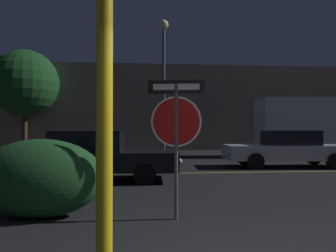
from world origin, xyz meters
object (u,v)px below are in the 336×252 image
(hedge_bush_2, at_px, (41,178))
(passing_car_3, at_px, (287,149))
(tree_0, at_px, (25,83))
(yellow_pole_left, at_px, (104,114))
(street_lamp, at_px, (164,64))
(delivery_truck, at_px, (325,125))
(stop_sign, at_px, (176,121))
(passing_car_2, at_px, (92,156))

(hedge_bush_2, height_order, passing_car_3, passing_car_3)
(tree_0, bearing_deg, yellow_pole_left, -69.59)
(tree_0, bearing_deg, passing_car_3, -36.74)
(passing_car_3, bearing_deg, street_lamp, 46.61)
(hedge_bush_2, height_order, tree_0, tree_0)
(delivery_truck, bearing_deg, passing_car_3, -38.58)
(hedge_bush_2, relative_size, delivery_truck, 0.29)
(yellow_pole_left, bearing_deg, tree_0, 110.41)
(stop_sign, height_order, delivery_truck, delivery_truck)
(passing_car_3, distance_m, delivery_truck, 6.23)
(delivery_truck, relative_size, street_lamp, 0.98)
(yellow_pole_left, height_order, hedge_bush_2, yellow_pole_left)
(delivery_truck, bearing_deg, yellow_pole_left, -32.97)
(stop_sign, relative_size, passing_car_3, 0.46)
(passing_car_2, distance_m, passing_car_3, 7.52)
(passing_car_2, height_order, tree_0, tree_0)
(stop_sign, distance_m, yellow_pole_left, 2.16)
(passing_car_2, height_order, street_lamp, street_lamp)
(passing_car_2, distance_m, street_lamp, 8.91)
(yellow_pole_left, xyz_separation_m, street_lamp, (1.70, 13.58, 3.23))
(stop_sign, xyz_separation_m, passing_car_2, (-1.90, 4.22, -0.89))
(tree_0, bearing_deg, hedge_bush_2, -70.90)
(stop_sign, height_order, tree_0, tree_0)
(yellow_pole_left, relative_size, delivery_truck, 0.46)
(passing_car_3, height_order, delivery_truck, delivery_truck)
(yellow_pole_left, bearing_deg, stop_sign, 63.71)
(hedge_bush_2, bearing_deg, passing_car_2, 85.45)
(hedge_bush_2, bearing_deg, delivery_truck, 43.55)
(passing_car_2, relative_size, delivery_truck, 0.70)
(passing_car_2, bearing_deg, delivery_truck, 124.83)
(stop_sign, xyz_separation_m, hedge_bush_2, (-2.21, 0.30, -0.94))
(stop_sign, height_order, passing_car_2, stop_sign)
(yellow_pole_left, distance_m, passing_car_3, 10.75)
(street_lamp, bearing_deg, tree_0, 150.22)
(street_lamp, relative_size, tree_0, 1.09)
(stop_sign, distance_m, street_lamp, 12.11)
(stop_sign, bearing_deg, delivery_truck, 60.32)
(hedge_bush_2, xyz_separation_m, street_lamp, (2.95, 11.34, 4.20))
(hedge_bush_2, distance_m, passing_car_3, 9.85)
(delivery_truck, xyz_separation_m, tree_0, (-17.22, 5.23, 2.74))
(stop_sign, xyz_separation_m, passing_car_3, (5.14, 6.86, -0.89))
(passing_car_2, xyz_separation_m, delivery_truck, (11.28, 7.10, 0.99))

